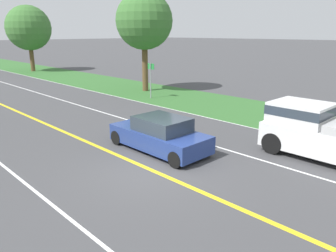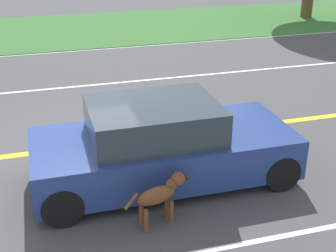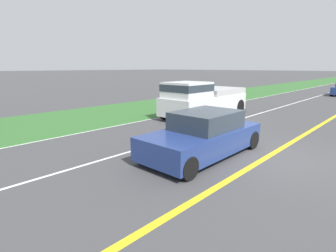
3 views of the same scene
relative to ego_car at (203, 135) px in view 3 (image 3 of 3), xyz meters
The scene contains 8 objects.
ground_plane 2.09m from the ego_car, 141.71° to the right, with size 400.00×400.00×0.00m, color #424244.
centre_divider_line 2.09m from the ego_car, 141.71° to the right, with size 0.18×160.00×0.01m, color yellow.
lane_edge_line_right 5.61m from the ego_car, 12.80° to the right, with size 0.14×160.00×0.01m, color white.
lane_dash_same_dir 2.38m from the ego_car, 32.52° to the right, with size 0.10×160.00×0.01m, color white.
grass_verge_right 8.55m from the ego_car, ahead, with size 6.00×160.00×0.03m, color #33662D.
ego_car is the anchor object (origin of this frame).
dog 1.22m from the ego_car, 15.55° to the right, with size 0.39×1.03×0.77m.
pickup_truck 6.47m from the ego_car, 53.90° to the right, with size 2.14×5.49×1.96m.
Camera 3 is at (-2.97, 7.71, 2.70)m, focal length 28.00 mm.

